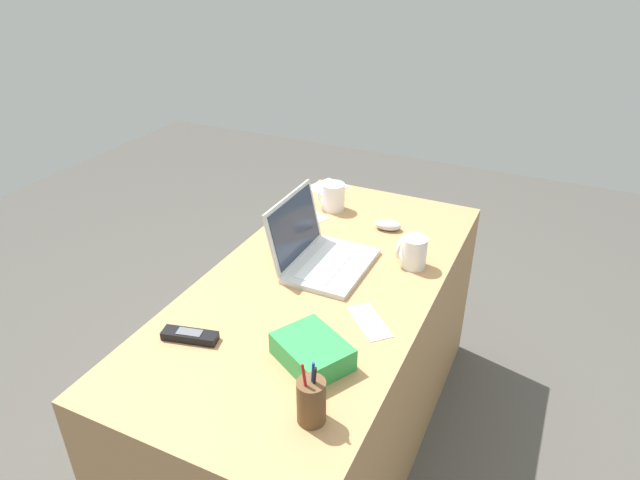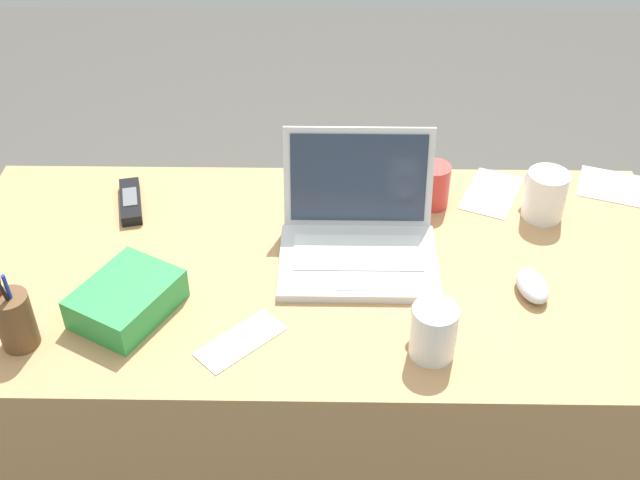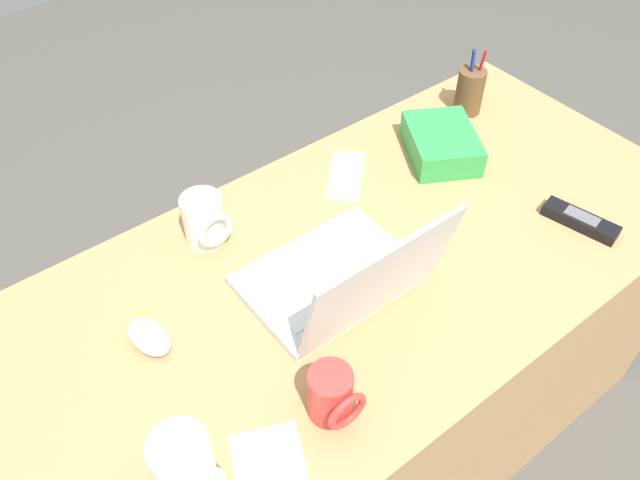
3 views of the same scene
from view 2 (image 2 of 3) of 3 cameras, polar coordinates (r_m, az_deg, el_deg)
ground_plane at (r=2.18m, az=-0.31°, el=-16.07°), size 6.00×6.00×0.00m
desk at (r=1.90m, az=-0.34°, el=-9.91°), size 1.49×0.71×0.70m
laptop at (r=1.66m, az=2.70°, el=0.39°), size 0.32×0.28×0.23m
computer_mouse at (r=1.63m, az=14.69°, el=-3.13°), size 0.07×0.11×0.04m
coffee_mug_white at (r=1.82m, az=15.52°, el=3.14°), size 0.09×0.10×0.11m
coffee_mug_tall at (r=1.81m, az=7.95°, el=3.90°), size 0.07×0.08×0.10m
coffee_mug_spare at (r=1.46m, az=7.97°, el=-6.25°), size 0.08×0.09×0.11m
cordless_phone at (r=1.86m, az=-13.16°, el=2.66°), size 0.08×0.16×0.03m
pen_holder at (r=1.55m, az=-20.63°, el=-5.28°), size 0.07×0.07×0.17m
snack_bag at (r=1.57m, az=-13.42°, el=-4.06°), size 0.22×0.24×0.07m
paper_note_near_laptop at (r=1.50m, az=-5.61°, el=-7.07°), size 0.17×0.17×0.00m
paper_note_left at (r=1.99m, az=19.87°, el=3.56°), size 0.19×0.17×0.00m
paper_note_right at (r=1.90m, az=11.96°, el=3.25°), size 0.17×0.21×0.00m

